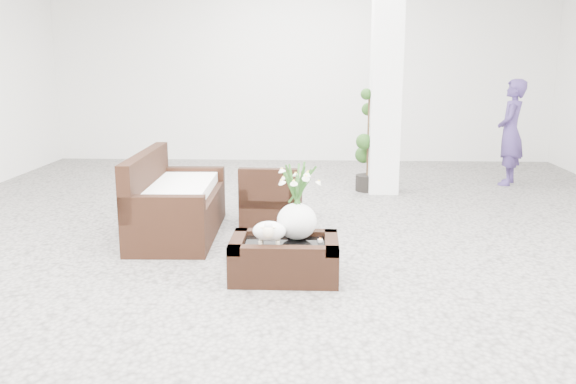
{
  "coord_description": "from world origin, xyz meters",
  "views": [
    {
      "loc": [
        0.24,
        -5.51,
        1.81
      ],
      "look_at": [
        0.0,
        -0.1,
        0.62
      ],
      "focal_mm": 37.52,
      "sensor_mm": 36.0,
      "label": 1
    }
  ],
  "objects_px": {
    "coffee_table": "(285,260)",
    "armchair": "(272,195)",
    "topiary": "(369,141)",
    "loveseat": "(178,194)"
  },
  "relations": [
    {
      "from": "coffee_table",
      "to": "loveseat",
      "type": "height_order",
      "value": "loveseat"
    },
    {
      "from": "armchair",
      "to": "topiary",
      "type": "relative_size",
      "value": 0.49
    },
    {
      "from": "coffee_table",
      "to": "topiary",
      "type": "distance_m",
      "value": 3.72
    },
    {
      "from": "coffee_table",
      "to": "topiary",
      "type": "relative_size",
      "value": 0.64
    },
    {
      "from": "coffee_table",
      "to": "armchair",
      "type": "bearing_deg",
      "value": 97.71
    },
    {
      "from": "loveseat",
      "to": "topiary",
      "type": "xyz_separation_m",
      "value": [
        2.18,
        2.31,
        0.26
      ]
    },
    {
      "from": "coffee_table",
      "to": "topiary",
      "type": "height_order",
      "value": "topiary"
    },
    {
      "from": "coffee_table",
      "to": "armchair",
      "type": "distance_m",
      "value": 1.7
    },
    {
      "from": "topiary",
      "to": "coffee_table",
      "type": "bearing_deg",
      "value": -105.79
    },
    {
      "from": "loveseat",
      "to": "coffee_table",
      "type": "bearing_deg",
      "value": -138.19
    }
  ]
}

